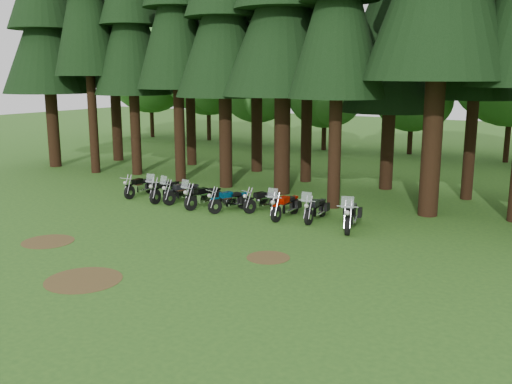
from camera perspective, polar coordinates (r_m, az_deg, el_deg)
ground at (r=20.55m, az=-10.44°, el=-4.79°), size 120.00×120.00×0.00m
pine_front_0 at (r=38.11m, az=-20.42°, el=16.95°), size 5.49×5.49×16.17m
pine_front_2 at (r=33.79m, az=-12.50°, el=18.19°), size 4.32×4.32×16.22m
pine_back_0 at (r=39.70m, az=-14.34°, el=17.98°), size 5.00×5.00×17.21m
pine_back_1 at (r=36.87m, az=-6.79°, el=17.82°), size 4.52×4.52×16.22m
pine_back_2 at (r=34.17m, az=0.08°, el=18.47°), size 4.85×4.85×16.30m
pine_back_4 at (r=29.44m, az=13.57°, el=16.27°), size 4.94×4.94×13.78m
decid_0 at (r=53.28m, az=-10.42°, el=11.73°), size 8.00×7.78×10.00m
decid_1 at (r=49.84m, az=-4.65°, el=11.81°), size 7.91×7.69×9.88m
decid_2 at (r=45.96m, az=0.35°, el=10.76°), size 6.72×6.53×8.40m
decid_3 at (r=43.62m, az=7.14°, el=10.03°), size 6.12×5.95×7.65m
decid_4 at (r=42.58m, az=15.66°, el=9.46°), size 5.93×5.76×7.41m
dirt_patch_0 at (r=21.36m, az=-20.09°, el=-4.67°), size 1.80×1.80×0.01m
dirt_patch_1 at (r=18.39m, az=1.23°, el=-6.56°), size 1.40×1.40×0.01m
dirt_patch_2 at (r=17.20m, az=-16.87°, el=-8.41°), size 2.20×2.20×0.01m
motorcycle_0 at (r=27.88m, az=-11.53°, el=0.49°), size 0.33×2.13×0.87m
motorcycle_1 at (r=26.64m, az=-9.03°, el=0.14°), size 0.45×2.27×1.43m
motorcycle_2 at (r=26.14m, az=-7.40°, el=-0.08°), size 0.73×2.19×1.38m
motorcycle_3 at (r=25.08m, az=-5.25°, el=-0.52°), size 0.72×2.22×1.40m
motorcycle_4 at (r=24.35m, az=-2.66°, el=-0.92°), size 0.89×2.02×0.86m
motorcycle_5 at (r=24.37m, az=0.70°, el=-0.93°), size 0.81×1.98×0.83m
motorcycle_6 at (r=23.22m, az=2.96°, el=-1.46°), size 0.42×2.25×1.42m
motorcycle_7 at (r=22.89m, az=5.99°, el=-1.77°), size 0.46×2.16×1.36m
motorcycle_8 at (r=21.78m, az=9.44°, el=-2.42°), size 0.92×2.39×1.51m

